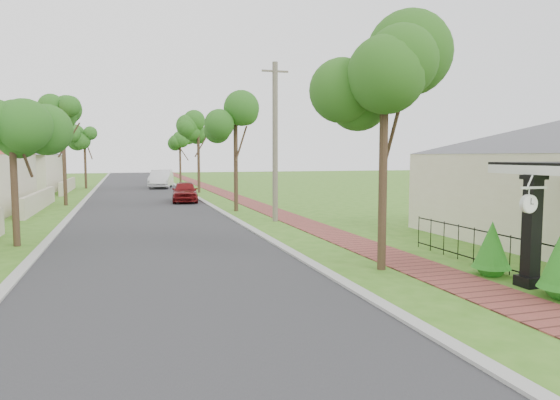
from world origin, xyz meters
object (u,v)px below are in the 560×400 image
porch_post (531,237)px  parked_car_red (185,192)px  utility_pole (275,141)px  near_tree (385,81)px  parked_car_white (161,179)px  station_clock (529,202)px

porch_post → parked_car_red: bearing=102.4°
porch_post → utility_pole: 12.86m
near_tree → parked_car_white: bearing=95.2°
parked_car_red → near_tree: near_tree is taller
porch_post → station_clock: porch_post is taller
parked_car_red → porch_post: bearing=-71.4°
parked_car_white → utility_pole: bearing=-71.9°
porch_post → utility_pole: bearing=100.3°
parked_car_white → station_clock: size_ratio=7.56×
parked_car_white → station_clock: station_clock is taller
near_tree → utility_pole: size_ratio=0.85×
near_tree → utility_pole: 10.00m
parked_car_red → station_clock: size_ratio=5.85×
near_tree → station_clock: near_tree is taller
near_tree → station_clock: 4.46m
parked_car_red → station_clock: bearing=-72.8°
near_tree → station_clock: size_ratio=9.10×
utility_pole → parked_car_white: bearing=97.5°
utility_pole → parked_car_red: bearing=104.9°
porch_post → near_tree: size_ratio=0.42×
station_clock → parked_car_white: bearing=97.6°
porch_post → parked_car_white: bearing=98.4°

